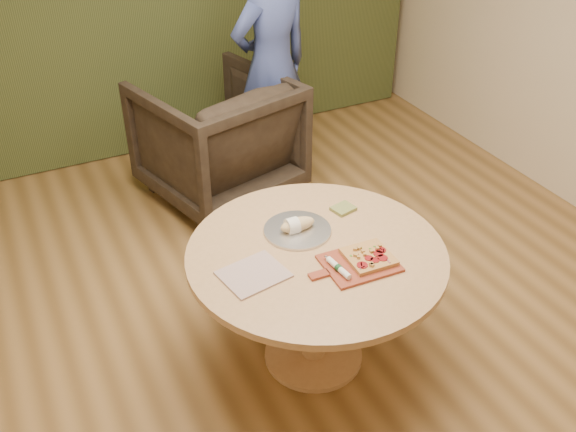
% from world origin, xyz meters
% --- Properties ---
extents(room_shell, '(5.04, 6.04, 2.84)m').
position_xyz_m(room_shell, '(0.00, 0.00, 1.40)').
color(room_shell, olive).
rests_on(room_shell, ground).
extents(pedestal_table, '(1.32, 1.32, 0.75)m').
position_xyz_m(pedestal_table, '(-0.06, -0.02, 0.61)').
color(pedestal_table, tan).
rests_on(pedestal_table, ground).
extents(pizza_paddle, '(0.45, 0.29, 0.01)m').
position_xyz_m(pizza_paddle, '(0.06, -0.21, 0.76)').
color(pizza_paddle, '#973C26').
rests_on(pizza_paddle, pedestal_table).
extents(flatbread_pizza, '(0.23, 0.23, 0.04)m').
position_xyz_m(flatbread_pizza, '(0.13, -0.21, 0.78)').
color(flatbread_pizza, tan).
rests_on(flatbread_pizza, pizza_paddle).
extents(cutlery_roll, '(0.05, 0.20, 0.03)m').
position_xyz_m(cutlery_roll, '(-0.05, -0.22, 0.78)').
color(cutlery_roll, white).
rests_on(cutlery_roll, pizza_paddle).
extents(newspaper, '(0.34, 0.30, 0.01)m').
position_xyz_m(newspaper, '(-0.42, -0.06, 0.76)').
color(newspaper, silver).
rests_on(newspaper, pedestal_table).
extents(serving_tray, '(0.36, 0.36, 0.02)m').
position_xyz_m(serving_tray, '(-0.07, 0.17, 0.76)').
color(serving_tray, silver).
rests_on(serving_tray, pedestal_table).
extents(bread_roll, '(0.19, 0.09, 0.09)m').
position_xyz_m(bread_roll, '(-0.08, 0.17, 0.79)').
color(bread_roll, beige).
rests_on(bread_roll, serving_tray).
extents(green_packet, '(0.14, 0.12, 0.02)m').
position_xyz_m(green_packet, '(0.25, 0.24, 0.76)').
color(green_packet, '#5E682F').
rests_on(green_packet, pedestal_table).
extents(armchair, '(1.22, 1.18, 1.04)m').
position_xyz_m(armchair, '(0.13, 1.88, 0.52)').
color(armchair, black).
rests_on(armchair, ground).
extents(person_standing, '(0.77, 0.58, 1.89)m').
position_xyz_m(person_standing, '(0.61, 1.92, 0.95)').
color(person_standing, '#354382').
rests_on(person_standing, ground).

